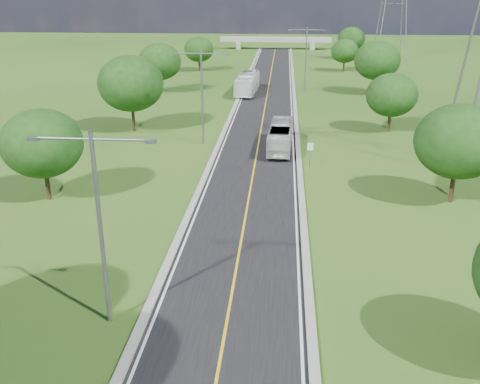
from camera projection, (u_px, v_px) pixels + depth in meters
name	position (u px, v px, depth m)	size (l,w,h in m)	color
ground	(264.00, 114.00, 71.57)	(260.00, 260.00, 0.00)	#244C15
road	(265.00, 105.00, 77.14)	(8.00, 150.00, 0.06)	black
curb_left	(236.00, 104.00, 77.43)	(0.50, 150.00, 0.22)	gray
curb_right	(295.00, 105.00, 76.79)	(0.50, 150.00, 0.22)	gray
speed_limit_sign	(310.00, 151.00, 50.12)	(0.55, 0.09, 2.40)	slate
overpass	(275.00, 40.00, 145.12)	(30.00, 3.00, 3.20)	gray
streetlight_near_left	(99.00, 214.00, 25.23)	(5.90, 0.25, 10.00)	slate
streetlight_mid_left	(202.00, 89.00, 55.93)	(5.90, 0.25, 10.00)	slate
streetlight_far_right	(306.00, 54.00, 85.72)	(5.90, 0.25, 10.00)	slate
tree_lb	(42.00, 143.00, 41.34)	(6.30, 6.30, 7.33)	black
tree_lc	(131.00, 84.00, 61.39)	(7.56, 7.56, 8.79)	black
tree_ld	(160.00, 62.00, 84.09)	(6.72, 6.72, 7.82)	black
tree_le	(199.00, 49.00, 106.45)	(5.88, 5.88, 6.84)	black
tree_rb	(459.00, 142.00, 40.68)	(6.72, 6.72, 7.82)	black
tree_rc	(392.00, 95.00, 61.44)	(5.88, 5.88, 6.84)	black
tree_rd	(377.00, 60.00, 83.28)	(7.14, 7.14, 8.30)	black
tree_re	(345.00, 51.00, 106.24)	(5.46, 5.46, 6.35)	black
tree_rf	(351.00, 39.00, 124.36)	(6.30, 6.30, 7.33)	black
bus_outbound	(280.00, 136.00, 55.63)	(2.27, 9.70, 2.70)	silver
bus_inbound	(247.00, 83.00, 84.85)	(2.69, 11.50, 3.20)	white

